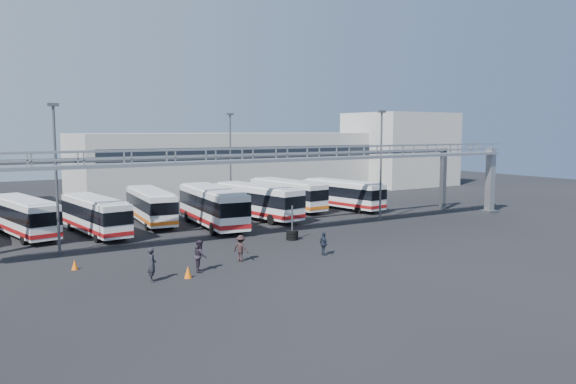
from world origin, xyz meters
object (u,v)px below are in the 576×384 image
pedestrian_b (200,256)px  bus_6 (287,194)px  pedestrian_c (241,248)px  tire_stack (292,234)px  cone_left (188,272)px  bus_2 (95,214)px  light_pole_left (56,170)px  cone_right (75,265)px  light_pole_mid (381,159)px  pedestrian_a (152,264)px  bus_7 (343,193)px  light_pole_back (230,155)px  bus_1 (23,216)px  bus_5 (257,200)px  bus_3 (151,205)px  bus_4 (212,205)px  pedestrian_d (324,244)px

pedestrian_b → bus_6: bearing=-23.9°
pedestrian_c → tire_stack: tire_stack is taller
cone_left → bus_2: bearing=94.2°
light_pole_left → cone_right: size_ratio=16.36×
light_pole_mid → pedestrian_a: 27.05m
bus_7 → pedestrian_b: (-23.49, -16.51, -0.74)m
bus_7 → pedestrian_b: bearing=-152.9°
light_pole_back → pedestrian_c: bearing=-115.0°
bus_1 → bus_6: bus_6 is taller
light_pole_left → cone_left: light_pole_left is taller
cone_left → tire_stack: size_ratio=0.27×
light_pole_back → bus_5: size_ratio=0.92×
bus_1 → pedestrian_c: (10.68, -16.54, -0.86)m
light_pole_back → bus_5: bearing=-99.0°
pedestrian_b → tire_stack: bearing=-42.4°
bus_7 → cone_right: 32.15m
bus_3 → bus_4: bearing=-43.9°
light_pole_back → bus_7: light_pole_back is taller
light_pole_back → bus_1: (-21.22, -6.07, -4.02)m
pedestrian_c → pedestrian_a: bearing=76.4°
pedestrian_c → cone_left: (-4.46, -2.04, -0.50)m
pedestrian_b → bus_1: bearing=42.6°
pedestrian_a → bus_5: bearing=-26.7°
pedestrian_b → pedestrian_c: pedestrian_b is taller
bus_5 → pedestrian_d: (-3.72, -15.93, -1.03)m
pedestrian_b → cone_left: 1.69m
light_pole_left → tire_stack: (16.12, -4.36, -5.28)m
bus_3 → tire_stack: (6.78, -13.09, -1.27)m
light_pole_left → pedestrian_c: 13.69m
cone_right → bus_5: bearing=30.5°
pedestrian_a → light_pole_mid: bearing=-52.2°
bus_7 → light_pole_left: bearing=-175.0°
bus_5 → light_pole_back: bearing=71.5°
bus_6 → light_pole_back: bearing=129.1°
bus_6 → pedestrian_c: bearing=-134.6°
light_pole_back → bus_6: light_pole_back is taller
bus_4 → cone_right: size_ratio=18.72×
pedestrian_c → pedestrian_b: bearing=79.2°
light_pole_left → light_pole_mid: 28.02m
bus_6 → bus_4: bearing=-159.2°
pedestrian_b → cone_left: size_ratio=2.73×
cone_left → cone_right: bearing=132.8°
light_pole_mid → bus_7: (1.71, 7.88, -4.02)m
bus_6 → cone_left: (-19.38, -20.14, -1.40)m
bus_1 → pedestrian_b: size_ratio=5.42×
light_pole_back → cone_right: 28.27m
pedestrian_c → cone_left: size_ratio=2.42×
bus_5 → pedestrian_c: (-9.26, -14.50, -0.96)m
light_pole_back → bus_6: size_ratio=0.96×
bus_2 → bus_3: size_ratio=0.98×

